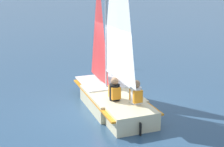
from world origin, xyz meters
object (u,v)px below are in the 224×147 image
object	(u,v)px
sailboat_main	(112,81)
sailor_crew	(136,99)
sailor_helm	(115,96)
buoy_marker	(116,63)

from	to	relation	value
sailboat_main	sailor_crew	bearing A→B (deg)	-164.34
sailboat_main	sailor_helm	bearing A→B (deg)	165.09
sailboat_main	sailor_crew	world-z (taller)	sailboat_main
sailor_crew	buoy_marker	world-z (taller)	sailor_crew
sailor_helm	buoy_marker	world-z (taller)	sailor_helm
sailor_crew	sailboat_main	bearing A→B (deg)	15.66
sailboat_main	buoy_marker	xyz separation A→B (m)	(-4.57, -2.12, -0.68)
sailboat_main	sailor_crew	xyz separation A→B (m)	(0.49, 0.98, -0.24)
sailor_helm	sailor_crew	bearing A→B (deg)	-134.91
sailor_helm	sailor_crew	xyz separation A→B (m)	(-0.03, 0.65, 0.00)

